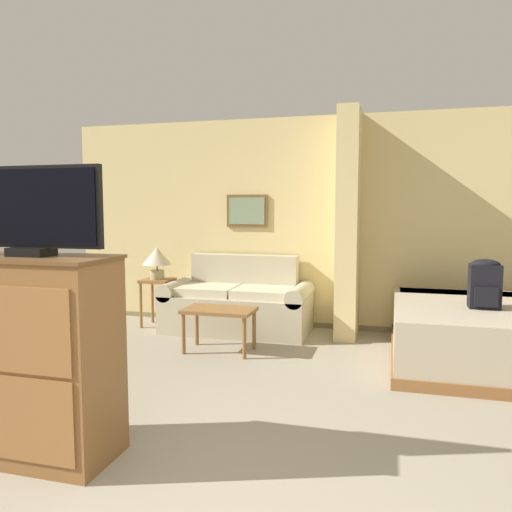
% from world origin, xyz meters
% --- Properties ---
extents(wall_back, '(6.96, 0.16, 2.60)m').
position_xyz_m(wall_back, '(-0.00, 4.39, 1.29)').
color(wall_back, '#DBC484').
rests_on(wall_back, ground_plane).
extents(wall_partition_pillar, '(0.24, 0.63, 2.60)m').
position_xyz_m(wall_partition_pillar, '(0.20, 4.02, 1.30)').
color(wall_partition_pillar, '#DBC484').
rests_on(wall_partition_pillar, ground_plane).
extents(couch, '(1.75, 0.84, 0.90)m').
position_xyz_m(couch, '(-1.10, 3.91, 0.33)').
color(couch, '#B7AD8E').
rests_on(couch, ground_plane).
extents(coffee_table, '(0.73, 0.44, 0.45)m').
position_xyz_m(coffee_table, '(-1.02, 3.01, 0.39)').
color(coffee_table, brown).
rests_on(coffee_table, ground_plane).
extents(side_table, '(0.37, 0.37, 0.60)m').
position_xyz_m(side_table, '(-2.15, 3.88, 0.47)').
color(side_table, brown).
rests_on(side_table, ground_plane).
extents(table_lamp, '(0.37, 0.37, 0.40)m').
position_xyz_m(table_lamp, '(-2.15, 3.88, 0.86)').
color(table_lamp, tan).
rests_on(table_lamp, side_table).
extents(tv_dresser, '(0.96, 0.49, 1.21)m').
position_xyz_m(tv_dresser, '(-1.33, 0.66, 0.60)').
color(tv_dresser, brown).
rests_on(tv_dresser, ground_plane).
extents(tv, '(0.94, 0.16, 0.52)m').
position_xyz_m(tv, '(-1.33, 0.66, 1.47)').
color(tv, black).
rests_on(tv, tv_dresser).
extents(bed, '(1.59, 1.95, 0.57)m').
position_xyz_m(bed, '(1.50, 3.32, 0.29)').
color(bed, brown).
rests_on(bed, ground_plane).
extents(backpack, '(0.27, 0.22, 0.46)m').
position_xyz_m(backpack, '(1.52, 3.15, 0.80)').
color(backpack, black).
rests_on(backpack, bed).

